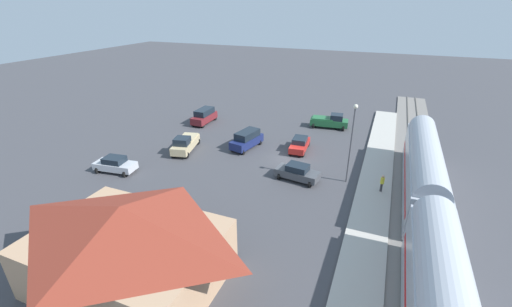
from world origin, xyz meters
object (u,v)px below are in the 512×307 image
(pedestrian_on_platform, at_px, (382,182))
(pickup_green, at_px, (330,121))
(pickup_tan, at_px, (185,143))
(sedan_silver, at_px, (115,164))
(sedan_red, at_px, (300,144))
(suv_navy, at_px, (247,139))
(sedan_charcoal, at_px, (297,172))
(suv_maroon, at_px, (204,116))
(light_pole_near_platform, at_px, (352,135))
(station_building, at_px, (127,243))

(pedestrian_on_platform, height_order, pickup_green, pickup_green)
(pickup_tan, height_order, pickup_green, same)
(pickup_tan, distance_m, pickup_green, 21.41)
(sedan_silver, distance_m, sedan_red, 21.56)
(suv_navy, bearing_deg, sedan_charcoal, 145.16)
(suv_maroon, distance_m, suv_navy, 11.64)
(pickup_green, bearing_deg, sedan_silver, 50.35)
(suv_maroon, relative_size, light_pole_near_platform, 0.59)
(pedestrian_on_platform, distance_m, suv_navy, 17.35)
(sedan_silver, bearing_deg, station_building, 137.09)
(pedestrian_on_platform, height_order, suv_maroon, suv_maroon)
(pedestrian_on_platform, bearing_deg, sedan_charcoal, 2.51)
(sedan_red, bearing_deg, sedan_charcoal, 103.56)
(suv_maroon, height_order, sedan_silver, suv_maroon)
(sedan_charcoal, xyz_separation_m, suv_navy, (8.24, -5.74, 0.27))
(suv_maroon, xyz_separation_m, light_pole_near_platform, (-22.92, 10.37, 4.00))
(sedan_red, xyz_separation_m, suv_navy, (6.46, 1.64, 0.27))
(station_building, relative_size, pedestrian_on_platform, 7.18)
(pedestrian_on_platform, xyz_separation_m, sedan_red, (10.03, -7.02, -0.40))
(station_building, distance_m, suv_maroon, 31.63)
(suv_maroon, height_order, pickup_green, suv_maroon)
(suv_maroon, distance_m, light_pole_near_platform, 25.48)
(station_building, distance_m, sedan_silver, 17.19)
(pickup_tan, xyz_separation_m, light_pole_near_platform, (-19.72, 0.29, 4.12))
(pedestrian_on_platform, relative_size, suv_maroon, 0.35)
(pickup_green, bearing_deg, light_pole_near_platform, 106.88)
(suv_maroon, distance_m, sedan_charcoal, 21.68)
(pickup_tan, xyz_separation_m, sedan_red, (-13.11, -5.52, -0.15))
(sedan_silver, relative_size, sedan_red, 1.02)
(light_pole_near_platform, bearing_deg, sedan_charcoal, 17.98)
(pedestrian_on_platform, xyz_separation_m, suv_navy, (16.49, -5.37, -0.13))
(suv_navy, distance_m, light_pole_near_platform, 14.29)
(station_building, height_order, suv_maroon, station_building)
(pedestrian_on_platform, height_order, sedan_silver, pedestrian_on_platform)
(pickup_green, bearing_deg, suv_maroon, 15.94)
(station_building, height_order, light_pole_near_platform, light_pole_near_platform)
(light_pole_near_platform, bearing_deg, pickup_green, -73.12)
(suv_navy, bearing_deg, light_pole_near_platform, 162.31)
(station_building, xyz_separation_m, light_pole_near_platform, (-11.20, -18.94, 2.15))
(sedan_silver, bearing_deg, light_pole_near_platform, -162.82)
(pedestrian_on_platform, height_order, sedan_charcoal, pedestrian_on_platform)
(suv_maroon, distance_m, sedan_silver, 17.72)
(pickup_green, xyz_separation_m, sedan_red, (1.88, 9.76, -0.15))
(pickup_green, xyz_separation_m, suv_navy, (8.34, 11.40, 0.12))
(pedestrian_on_platform, bearing_deg, pickup_green, -64.10)
(sedan_silver, height_order, light_pole_near_platform, light_pole_near_platform)
(suv_maroon, bearing_deg, sedan_charcoal, 146.57)
(station_building, xyz_separation_m, sedan_charcoal, (-6.37, -17.37, -2.12))
(suv_navy, bearing_deg, pickup_tan, 30.25)
(pedestrian_on_platform, bearing_deg, pickup_tan, -3.70)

